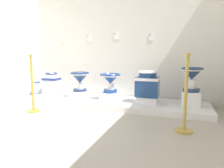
{
  "coord_description": "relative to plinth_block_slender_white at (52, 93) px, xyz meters",
  "views": [
    {
      "loc": [
        3.35,
        -0.85,
        0.93
      ],
      "look_at": [
        2.09,
        2.63,
        0.42
      ],
      "focal_mm": 30.79,
      "sensor_mm": 36.0,
      "label": 1
    }
  ],
  "objects": [
    {
      "name": "antique_toilet_broad_patterned",
      "position": [
        1.42,
        -0.05,
        0.36
      ],
      "size": [
        0.4,
        0.4,
        0.37
      ],
      "color": "navy",
      "rests_on": "plinth_block_broad_patterned"
    },
    {
      "name": "plinth_block_tall_cobalt",
      "position": [
        2.88,
        -0.02,
        0.08
      ],
      "size": [
        0.3,
        0.28,
        0.24
      ],
      "primitive_type": "cube",
      "color": "white",
      "rests_on": "display_platform"
    },
    {
      "name": "display_platform",
      "position": [
        1.43,
        -0.05,
        -0.1
      ],
      "size": [
        3.59,
        0.96,
        0.11
      ],
      "primitive_type": "cube",
      "color": "white",
      "rests_on": "ground_plane"
    },
    {
      "name": "decorative_vase_companion",
      "position": [
        -0.44,
        0.05,
        0.01
      ],
      "size": [
        0.3,
        0.3,
        0.37
      ],
      "color": "navy",
      "rests_on": "ground_plane"
    },
    {
      "name": "antique_toilet_squat_floral",
      "position": [
        0.73,
        -0.03,
        0.35
      ],
      "size": [
        0.39,
        0.39,
        0.4
      ],
      "color": "navy",
      "rests_on": "plinth_block_squat_floral"
    },
    {
      "name": "info_placard_third",
      "position": [
        1.38,
        0.44,
        1.24
      ],
      "size": [
        0.11,
        0.01,
        0.15
      ],
      "color": "white"
    },
    {
      "name": "antique_toilet_slender_white",
      "position": [
        -0.0,
        -0.0,
        0.25
      ],
      "size": [
        0.33,
        0.26,
        0.4
      ],
      "color": "silver",
      "rests_on": "plinth_block_slender_white"
    },
    {
      "name": "stanchion_post_near_right",
      "position": [
        2.77,
        -1.04,
        0.18
      ],
      "size": [
        0.22,
        0.22,
        0.99
      ],
      "color": "gold",
      "rests_on": "ground_plane"
    },
    {
      "name": "antique_toilet_leftmost",
      "position": [
        2.14,
        -0.08,
        0.31
      ],
      "size": [
        0.41,
        0.35,
        0.46
      ],
      "color": "navy",
      "rests_on": "plinth_block_leftmost"
    },
    {
      "name": "info_placard_first",
      "position": [
        0.04,
        0.44,
        1.21
      ],
      "size": [
        0.09,
        0.01,
        0.11
      ],
      "color": "white"
    },
    {
      "name": "wall_back",
      "position": [
        1.43,
        0.48,
        1.26
      ],
      "size": [
        4.35,
        0.06,
        2.82
      ],
      "primitive_type": "cube",
      "color": "silver",
      "rests_on": "ground_plane"
    },
    {
      "name": "info_placard_second",
      "position": [
        0.73,
        0.44,
        1.22
      ],
      "size": [
        0.09,
        0.01,
        0.16
      ],
      "color": "white"
    },
    {
      "name": "plinth_block_broad_patterned",
      "position": [
        1.42,
        -0.05,
        0.03
      ],
      "size": [
        0.35,
        0.32,
        0.14
      ],
      "primitive_type": "cube",
      "color": "white",
      "rests_on": "display_platform"
    },
    {
      "name": "plinth_block_slender_white",
      "position": [
        0.0,
        0.0,
        0.0
      ],
      "size": [
        0.33,
        0.28,
        0.08
      ],
      "primitive_type": "cube",
      "color": "white",
      "rests_on": "display_platform"
    },
    {
      "name": "stanchion_post_near_left",
      "position": [
        0.32,
        -0.94,
        0.18
      ],
      "size": [
        0.23,
        0.23,
        0.99
      ],
      "color": "gold",
      "rests_on": "ground_plane"
    },
    {
      "name": "ground_plane",
      "position": [
        1.43,
        -1.72,
        -0.16
      ],
      "size": [
        6.15,
        5.93,
        0.02
      ],
      "primitive_type": "cube",
      "color": "#B2A899"
    },
    {
      "name": "info_placard_fourth",
      "position": [
        2.11,
        0.44,
        1.19
      ],
      "size": [
        0.1,
        0.01,
        0.15
      ],
      "color": "white"
    },
    {
      "name": "plinth_block_squat_floral",
      "position": [
        0.73,
        -0.03,
        0.02
      ],
      "size": [
        0.39,
        0.31,
        0.13
      ],
      "primitive_type": "cube",
      "color": "white",
      "rests_on": "display_platform"
    },
    {
      "name": "antique_toilet_tall_cobalt",
      "position": [
        2.88,
        -0.02,
        0.48
      ],
      "size": [
        0.35,
        0.35,
        0.41
      ],
      "color": "navy",
      "rests_on": "plinth_block_tall_cobalt"
    },
    {
      "name": "plinth_block_leftmost",
      "position": [
        2.14,
        -0.08,
        0.02
      ],
      "size": [
        0.36,
        0.3,
        0.12
      ],
      "primitive_type": "cube",
      "color": "white",
      "rests_on": "display_platform"
    }
  ]
}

